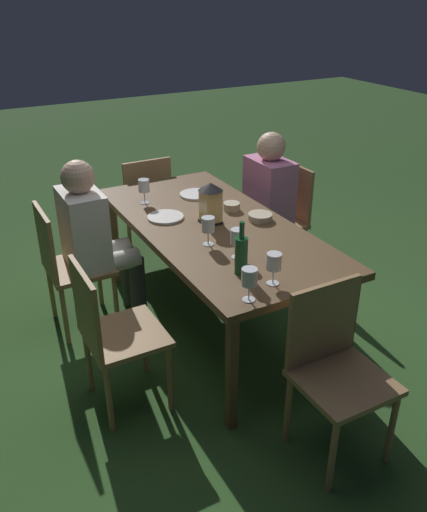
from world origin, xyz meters
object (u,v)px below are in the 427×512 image
at_px(chair_side_right_a, 111,331).
at_px(person_in_pink, 261,201).
at_px(plate_a, 196,194).
at_px(wine_glass_b, 208,226).
at_px(person_in_cream, 95,236).
at_px(bowl_olives, 260,217).
at_px(chair_head_near, 335,365).
at_px(dining_table, 213,232).
at_px(chair_side_left_b, 282,215).
at_px(bowl_bread, 232,206).
at_px(green_bottle_on_table, 241,254).
at_px(wine_glass_e, 237,238).
at_px(chair_side_right_b, 68,263).
at_px(wine_glass_d, 144,187).
at_px(lantern_centerpiece, 211,201).
at_px(chair_head_far, 144,202).
at_px(wine_glass_c, 274,263).
at_px(wine_glass_a, 249,279).
at_px(plate_b, 165,217).

height_order(chair_side_right_a, person_in_pink, person_in_pink).
xyz_separation_m(chair_side_right_a, plate_a, (0.94, -0.97, 0.27)).
height_order(person_in_pink, wine_glass_b, person_in_pink).
bearing_deg(person_in_pink, person_in_cream, 90.00).
bearing_deg(bowl_olives, plate_a, 15.34).
xyz_separation_m(chair_head_near, bowl_olives, (1.12, -0.29, 0.29)).
height_order(dining_table, chair_side_left_b, chair_side_left_b).
xyz_separation_m(wine_glass_b, bowl_bread, (0.39, -0.38, -0.09)).
distance_m(green_bottle_on_table, bowl_bread, 0.87).
bearing_deg(person_in_pink, wine_glass_b, 129.70).
bearing_deg(wine_glass_b, chair_side_right_a, 105.66).
bearing_deg(wine_glass_e, person_in_pink, -39.92).
bearing_deg(chair_side_right_b, wine_glass_e, -140.55).
relative_size(green_bottle_on_table, wine_glass_d, 1.72).
bearing_deg(person_in_pink, lantern_centerpiece, 121.78).
relative_size(green_bottle_on_table, wine_glass_e, 1.72).
bearing_deg(person_in_cream, chair_side_right_b, 90.00).
distance_m(chair_head_near, person_in_cream, 1.77).
distance_m(chair_head_far, chair_head_near, 2.41).
xyz_separation_m(chair_head_near, plate_a, (1.71, -0.13, 0.27)).
relative_size(dining_table, person_in_pink, 1.67).
xyz_separation_m(chair_side_right_a, person_in_cream, (0.86, -0.20, 0.15)).
relative_size(chair_side_right_a, green_bottle_on_table, 3.00).
bearing_deg(dining_table, chair_side_right_a, 117.17).
bearing_deg(chair_side_right_a, person_in_pink, -59.85).
xyz_separation_m(wine_glass_c, bowl_bread, (0.95, -0.31, -0.09)).
height_order(wine_glass_a, plate_b, wine_glass_a).
bearing_deg(plate_a, green_bottle_on_table, 164.76).
height_order(chair_head_near, plate_b, chair_head_near).
bearing_deg(wine_glass_e, wine_glass_a, 156.37).
relative_size(lantern_centerpiece, wine_glass_c, 1.57).
bearing_deg(chair_side_left_b, chair_side_right_a, 117.17).
bearing_deg(plate_a, lantern_centerpiece, 164.11).
bearing_deg(plate_a, wine_glass_c, 170.22).
distance_m(lantern_centerpiece, wine_glass_a, 0.94).
height_order(chair_head_far, chair_head_near, same).
bearing_deg(wine_glass_d, plate_b, -176.86).
xyz_separation_m(lantern_centerpiece, green_bottle_on_table, (-0.65, 0.17, -0.04)).
bearing_deg(person_in_cream, wine_glass_b, -144.64).
xyz_separation_m(chair_side_right_b, wine_glass_e, (-0.89, -0.74, 0.38)).
height_order(chair_side_right_a, chair_head_near, same).
relative_size(wine_glass_b, bowl_olives, 1.09).
relative_size(chair_side_right_b, green_bottle_on_table, 3.00).
xyz_separation_m(person_in_cream, lantern_centerpiece, (-0.40, -0.64, 0.26)).
relative_size(person_in_cream, wine_glass_d, 6.80).
bearing_deg(person_in_pink, chair_side_right_a, 120.15).
bearing_deg(chair_head_far, chair_side_left_b, -132.70).
bearing_deg(chair_head_near, bowl_bread, -9.14).
xyz_separation_m(wine_glass_e, plate_a, (0.97, -0.24, -0.11)).
height_order(wine_glass_e, plate_b, wine_glass_e).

